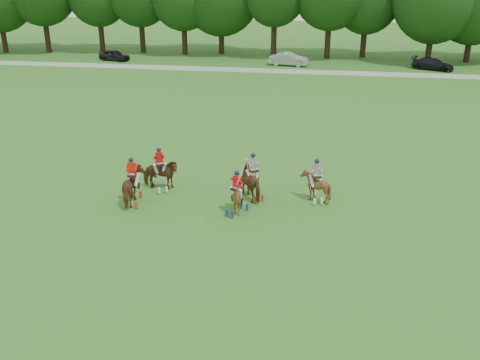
# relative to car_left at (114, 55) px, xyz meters

# --- Properties ---
(ground) EXTENTS (180.00, 180.00, 0.00)m
(ground) POSITION_rel_car_left_xyz_m (18.94, -42.50, -0.66)
(ground) COLOR #31661D
(ground) RESTS_ON ground
(boundary_rail) EXTENTS (120.00, 0.10, 0.44)m
(boundary_rail) POSITION_rel_car_left_xyz_m (18.94, -4.50, -0.44)
(boundary_rail) COLOR white
(boundary_rail) RESTS_ON ground
(car_left) EXTENTS (4.13, 2.48, 1.31)m
(car_left) POSITION_rel_car_left_xyz_m (0.00, 0.00, 0.00)
(car_left) COLOR black
(car_left) RESTS_ON ground
(car_mid) EXTENTS (4.64, 2.14, 1.47)m
(car_mid) POSITION_rel_car_left_xyz_m (21.22, 0.00, 0.08)
(car_mid) COLOR #ADAEB2
(car_mid) RESTS_ON ground
(car_right) EXTENTS (4.91, 3.59, 1.32)m
(car_right) POSITION_rel_car_left_xyz_m (37.32, 0.00, 0.00)
(car_right) COLOR black
(car_right) RESTS_ON ground
(polo_red_a) EXTENTS (1.38, 2.27, 2.49)m
(polo_red_a) POSITION_rel_car_left_xyz_m (16.00, -38.85, 0.27)
(polo_red_a) COLOR #502F15
(polo_red_a) RESTS_ON ground
(polo_red_b) EXTENTS (2.16, 2.05, 2.41)m
(polo_red_b) POSITION_rel_car_left_xyz_m (16.85, -36.96, 0.22)
(polo_red_b) COLOR #502F15
(polo_red_b) RESTS_ON ground
(polo_red_c) EXTENTS (1.80, 1.86, 2.81)m
(polo_red_c) POSITION_rel_car_left_xyz_m (21.41, -39.26, 0.15)
(polo_red_c) COLOR #502F15
(polo_red_c) RESTS_ON ground
(polo_stripe_a) EXTENTS (2.04, 2.26, 2.47)m
(polo_stripe_a) POSITION_rel_car_left_xyz_m (21.93, -37.24, 0.25)
(polo_stripe_a) COLOR #502F15
(polo_stripe_a) RESTS_ON ground
(polo_stripe_b) EXTENTS (1.66, 1.76, 2.29)m
(polo_stripe_b) POSITION_rel_car_left_xyz_m (25.17, -37.11, 0.17)
(polo_stripe_b) COLOR #502F15
(polo_stripe_b) RESTS_ON ground
(polo_ball) EXTENTS (0.09, 0.09, 0.09)m
(polo_ball) POSITION_rel_car_left_xyz_m (19.70, -39.95, -0.61)
(polo_ball) COLOR white
(polo_ball) RESTS_ON ground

